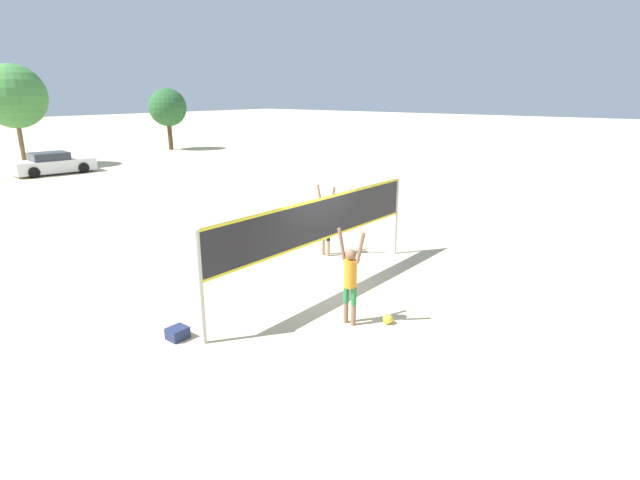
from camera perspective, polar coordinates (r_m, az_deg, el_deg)
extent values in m
plane|color=beige|center=(12.89, 0.00, -5.56)|extent=(200.00, 200.00, 0.00)
cylinder|color=beige|center=(10.03, -13.48, -5.38)|extent=(0.10, 0.10, 2.37)
cylinder|color=beige|center=(15.46, 8.68, 2.65)|extent=(0.10, 0.10, 2.37)
cube|color=black|center=(12.32, 0.00, 2.32)|extent=(7.33, 0.02, 1.09)
cube|color=yellow|center=(12.20, 0.00, 4.67)|extent=(7.33, 0.03, 0.06)
cube|color=yellow|center=(12.45, 0.00, 0.03)|extent=(7.33, 0.03, 0.06)
cylinder|color=#8C664C|center=(10.91, 3.84, -8.53)|extent=(0.11, 0.11, 0.47)
cylinder|color=#267F3F|center=(10.73, 3.88, -6.45)|extent=(0.12, 0.12, 0.39)
cylinder|color=#8C664C|center=(11.01, 2.98, -8.26)|extent=(0.11, 0.11, 0.47)
cylinder|color=#267F3F|center=(10.84, 3.01, -6.19)|extent=(0.12, 0.12, 0.39)
cylinder|color=orange|center=(10.60, 3.49, -3.83)|extent=(0.28, 0.28, 0.61)
sphere|color=#8C664C|center=(10.46, 3.53, -1.66)|extent=(0.24, 0.24, 0.24)
cylinder|color=#8C664C|center=(10.27, 4.65, -0.94)|extent=(0.08, 0.22, 0.68)
cylinder|color=#8C664C|center=(10.54, 2.48, -0.45)|extent=(0.08, 0.22, 0.68)
cylinder|color=tan|center=(15.43, 0.36, -0.82)|extent=(0.11, 0.11, 0.49)
cylinder|color=black|center=(15.30, 0.36, 0.77)|extent=(0.12, 0.12, 0.40)
cylinder|color=tan|center=(15.31, 0.94, -0.96)|extent=(0.11, 0.11, 0.49)
cylinder|color=black|center=(15.18, 0.95, 0.64)|extent=(0.12, 0.12, 0.40)
cylinder|color=tan|center=(15.11, 0.66, 2.58)|extent=(0.28, 0.28, 0.63)
sphere|color=tan|center=(15.01, 0.66, 4.20)|extent=(0.24, 0.24, 0.24)
cylinder|color=tan|center=(15.11, -0.06, 5.03)|extent=(0.08, 0.22, 0.70)
cylinder|color=tan|center=(14.82, 1.41, 4.79)|extent=(0.08, 0.22, 0.70)
sphere|color=yellow|center=(11.09, 7.76, -8.94)|extent=(0.22, 0.22, 0.22)
cube|color=navy|center=(10.78, -15.97, -10.19)|extent=(0.39, 0.35, 0.24)
cube|color=silver|center=(35.00, -28.09, 7.51)|extent=(4.70, 2.36, 0.74)
cube|color=#2D333D|center=(34.87, -28.58, 8.41)|extent=(2.22, 1.90, 0.46)
cylinder|color=black|center=(36.24, -26.33, 7.70)|extent=(0.66, 0.30, 0.64)
cylinder|color=black|center=(34.62, -25.42, 7.48)|extent=(0.66, 0.30, 0.64)
cylinder|color=black|center=(35.50, -30.61, 6.96)|extent=(0.66, 0.30, 0.64)
cylinder|color=black|center=(33.84, -29.88, 6.70)|extent=(0.66, 0.30, 0.64)
cylinder|color=#4C3823|center=(45.99, -16.78, 11.54)|extent=(0.38, 0.38, 2.70)
sphere|color=#285B2D|center=(45.88, -17.01, 14.30)|extent=(3.17, 3.17, 3.17)
cylinder|color=brown|center=(38.90, -30.99, 9.67)|extent=(0.29, 0.29, 3.46)
sphere|color=#42843D|center=(38.78, -31.62, 13.81)|extent=(4.05, 4.05, 4.05)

